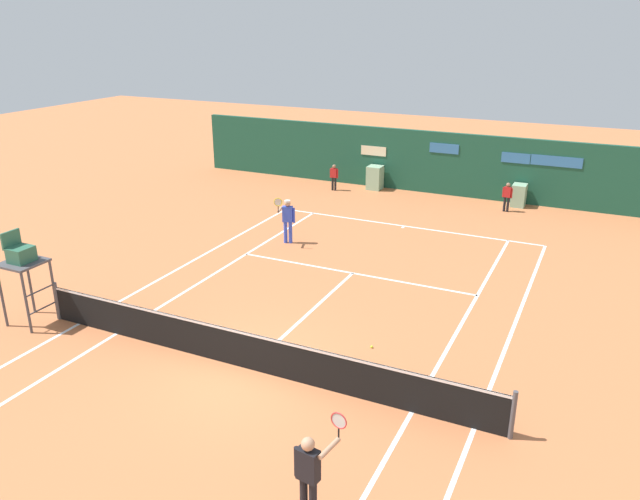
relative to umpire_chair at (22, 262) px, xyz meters
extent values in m
plane|color=#C67042|center=(6.50, 0.46, -1.75)|extent=(80.00, 80.00, 0.00)
cube|color=white|center=(6.50, 12.16, -1.75)|extent=(10.60, 0.10, 0.01)
cube|color=white|center=(1.20, 0.46, -1.75)|extent=(0.10, 23.40, 0.01)
cube|color=white|center=(2.50, 0.46, -1.75)|extent=(0.10, 23.40, 0.01)
cube|color=white|center=(10.50, 0.46, -1.75)|extent=(0.10, 23.40, 0.01)
cube|color=white|center=(11.80, 0.46, -1.75)|extent=(0.10, 23.40, 0.01)
cube|color=white|center=(6.50, 6.86, -1.75)|extent=(8.00, 0.10, 0.01)
cube|color=white|center=(6.50, 3.66, -1.75)|extent=(0.10, 6.40, 0.01)
cube|color=white|center=(6.50, 12.01, -1.75)|extent=(0.10, 0.24, 0.01)
cylinder|color=#4C4C51|center=(0.50, 0.46, -1.22)|extent=(0.10, 0.10, 1.07)
cylinder|color=#4C4C51|center=(12.50, 0.46, -1.22)|extent=(0.10, 0.10, 1.07)
cube|color=black|center=(6.50, 0.46, -1.28)|extent=(12.00, 0.03, 0.95)
cube|color=white|center=(6.50, 0.46, -0.83)|extent=(12.00, 0.04, 0.06)
cube|color=#194C38|center=(6.50, 17.46, -0.33)|extent=(25.00, 0.24, 2.85)
cube|color=#2D6BA8|center=(6.58, 17.32, 0.40)|extent=(1.34, 0.02, 0.44)
cube|color=beige|center=(3.20, 17.32, -0.01)|extent=(1.26, 0.02, 0.44)
cube|color=#2D6BA8|center=(11.41, 17.32, 0.26)|extent=(2.08, 0.02, 0.44)
cube|color=#2D6BA8|center=(9.74, 17.32, 0.25)|extent=(1.20, 0.02, 0.44)
cube|color=#8CB793|center=(3.46, 16.91, -1.20)|extent=(0.66, 0.70, 1.11)
cube|color=#8CB793|center=(10.10, 16.91, -1.27)|extent=(0.57, 0.70, 0.97)
cylinder|color=#47474C|center=(0.46, 0.45, -0.90)|extent=(0.07, 0.07, 1.71)
cylinder|color=#47474C|center=(0.46, -0.45, -0.90)|extent=(0.07, 0.07, 1.71)
cylinder|color=#47474C|center=(-0.44, 0.45, -0.90)|extent=(0.07, 0.07, 1.71)
cylinder|color=#47474C|center=(-0.44, -0.45, -0.90)|extent=(0.07, 0.07, 1.71)
cylinder|color=#47474C|center=(0.46, 0.00, -1.24)|extent=(0.04, 0.81, 0.04)
cylinder|color=#47474C|center=(0.46, 0.00, -0.73)|extent=(0.04, 0.81, 0.04)
cube|color=#47474C|center=(0.01, 0.00, -0.02)|extent=(1.00, 1.00, 0.06)
cube|color=#2D664C|center=(0.01, 0.00, 0.21)|extent=(0.52, 0.56, 0.40)
cube|color=#2D664C|center=(-0.28, 0.00, 0.59)|extent=(0.06, 0.56, 0.45)
cylinder|color=blue|center=(3.36, 8.54, -1.35)|extent=(0.13, 0.13, 0.81)
cylinder|color=blue|center=(3.19, 8.48, -1.35)|extent=(0.13, 0.13, 0.81)
cube|color=blue|center=(3.27, 8.51, -0.66)|extent=(0.41, 0.30, 0.57)
sphere|color=tan|center=(3.27, 8.51, -0.26)|extent=(0.22, 0.22, 0.22)
cylinder|color=white|center=(3.27, 8.51, -0.18)|extent=(0.21, 0.21, 0.06)
cylinder|color=blue|center=(3.49, 8.58, -0.70)|extent=(0.09, 0.09, 0.55)
cylinder|color=tan|center=(3.14, 8.18, -0.42)|extent=(0.25, 0.55, 0.09)
cylinder|color=black|center=(3.22, 7.92, -0.31)|extent=(0.03, 0.03, 0.22)
torus|color=yellow|center=(3.22, 7.92, -0.06)|extent=(0.30, 0.11, 0.30)
cylinder|color=silver|center=(3.22, 7.92, -0.06)|extent=(0.25, 0.08, 0.26)
cylinder|color=black|center=(9.77, -3.09, -1.35)|extent=(0.13, 0.13, 0.81)
cube|color=black|center=(9.86, -3.11, -0.66)|extent=(0.39, 0.25, 0.57)
sphere|color=tan|center=(9.86, -3.11, -0.26)|extent=(0.22, 0.22, 0.22)
cylinder|color=black|center=(9.64, -3.07, -0.70)|extent=(0.09, 0.09, 0.55)
cylinder|color=tan|center=(10.12, -2.87, -0.42)|extent=(0.16, 0.55, 0.09)
cylinder|color=black|center=(10.16, -2.60, -0.31)|extent=(0.03, 0.03, 0.22)
torus|color=#DB3838|center=(10.16, -2.60, -0.06)|extent=(0.30, 0.07, 0.30)
cylinder|color=silver|center=(10.16, -2.60, -0.06)|extent=(0.26, 0.04, 0.26)
cylinder|color=black|center=(1.87, 15.87, -1.44)|extent=(0.10, 0.10, 0.63)
cylinder|color=black|center=(1.73, 15.86, -1.44)|extent=(0.10, 0.10, 0.63)
cube|color=#AD1E1E|center=(1.80, 15.87, -0.90)|extent=(0.29, 0.17, 0.44)
sphere|color=#8C664C|center=(1.80, 15.87, -0.60)|extent=(0.17, 0.17, 0.17)
cylinder|color=#AD1E1E|center=(1.98, 15.87, -0.94)|extent=(0.07, 0.07, 0.42)
cylinder|color=#AD1E1E|center=(1.63, 15.86, -0.94)|extent=(0.07, 0.07, 0.42)
cylinder|color=black|center=(9.83, 15.86, -1.44)|extent=(0.10, 0.10, 0.63)
cylinder|color=black|center=(9.69, 15.87, -1.44)|extent=(0.10, 0.10, 0.63)
cube|color=#AD1E1E|center=(9.76, 15.87, -0.90)|extent=(0.30, 0.18, 0.44)
sphere|color=#8C664C|center=(9.76, 15.87, -0.59)|extent=(0.17, 0.17, 0.17)
cylinder|color=#AD1E1E|center=(9.94, 15.85, -0.93)|extent=(0.07, 0.07, 0.43)
cylinder|color=#AD1E1E|center=(9.59, 15.88, -0.93)|extent=(0.07, 0.07, 0.43)
sphere|color=#CCE033|center=(8.78, 2.61, -1.72)|extent=(0.07, 0.07, 0.07)
camera|label=1|loc=(13.47, -10.28, 6.01)|focal=34.96mm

